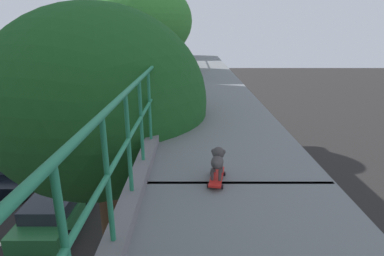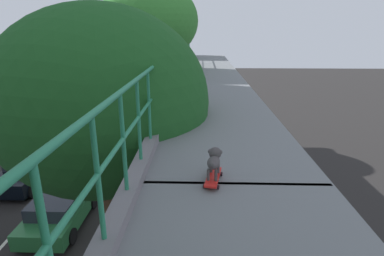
{
  "view_description": "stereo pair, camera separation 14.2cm",
  "coord_description": "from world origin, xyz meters",
  "px_view_note": "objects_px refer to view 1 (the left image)",
  "views": [
    {
      "loc": [
        0.4,
        -2.48,
        7.57
      ],
      "look_at": [
        0.41,
        1.94,
        6.13
      ],
      "focal_mm": 28.37,
      "sensor_mm": 36.0,
      "label": 1
    },
    {
      "loc": [
        0.54,
        -2.47,
        7.57
      ],
      "look_at": [
        0.41,
        1.94,
        6.13
      ],
      "focal_mm": 28.37,
      "sensor_mm": 36.0,
      "label": 2
    }
  ],
  "objects_px": {
    "city_bus": "(86,102)",
    "small_dog": "(217,159)",
    "car_yellow_cab_seventh": "(102,147)",
    "car_green_fifth": "(53,213)",
    "toy_skateboard": "(216,177)",
    "car_black_sixth": "(18,174)"
  },
  "relations": [
    {
      "from": "car_green_fifth",
      "to": "car_yellow_cab_seventh",
      "type": "relative_size",
      "value": 0.88
    },
    {
      "from": "car_green_fifth",
      "to": "car_yellow_cab_seventh",
      "type": "bearing_deg",
      "value": 89.73
    },
    {
      "from": "car_yellow_cab_seventh",
      "to": "toy_skateboard",
      "type": "distance_m",
      "value": 15.88
    },
    {
      "from": "car_green_fifth",
      "to": "toy_skateboard",
      "type": "xyz_separation_m",
      "value": [
        5.79,
        -7.0,
        5.22
      ]
    },
    {
      "from": "small_dog",
      "to": "city_bus",
      "type": "bearing_deg",
      "value": 112.96
    },
    {
      "from": "car_green_fifth",
      "to": "car_black_sixth",
      "type": "height_order",
      "value": "car_black_sixth"
    },
    {
      "from": "car_green_fifth",
      "to": "city_bus",
      "type": "distance_m",
      "value": 14.95
    },
    {
      "from": "car_yellow_cab_seventh",
      "to": "car_green_fifth",
      "type": "bearing_deg",
      "value": -90.27
    },
    {
      "from": "toy_skateboard",
      "to": "car_black_sixth",
      "type": "bearing_deg",
      "value": 130.92
    },
    {
      "from": "car_green_fifth",
      "to": "car_black_sixth",
      "type": "distance_m",
      "value": 4.61
    },
    {
      "from": "toy_skateboard",
      "to": "small_dog",
      "type": "xyz_separation_m",
      "value": [
        0.01,
        0.04,
        0.22
      ]
    },
    {
      "from": "car_yellow_cab_seventh",
      "to": "car_black_sixth",
      "type": "bearing_deg",
      "value": -132.33
    },
    {
      "from": "car_black_sixth",
      "to": "toy_skateboard",
      "type": "xyz_separation_m",
      "value": [
        8.97,
        -10.35,
        5.14
      ]
    },
    {
      "from": "toy_skateboard",
      "to": "small_dog",
      "type": "height_order",
      "value": "small_dog"
    },
    {
      "from": "car_black_sixth",
      "to": "car_green_fifth",
      "type": "bearing_deg",
      "value": -46.42
    },
    {
      "from": "small_dog",
      "to": "car_yellow_cab_seventh",
      "type": "bearing_deg",
      "value": 112.62
    },
    {
      "from": "city_bus",
      "to": "toy_skateboard",
      "type": "distance_m",
      "value": 23.74
    },
    {
      "from": "city_bus",
      "to": "small_dog",
      "type": "bearing_deg",
      "value": -67.04
    },
    {
      "from": "city_bus",
      "to": "car_yellow_cab_seventh",
      "type": "bearing_deg",
      "value": -66.42
    },
    {
      "from": "car_green_fifth",
      "to": "car_black_sixth",
      "type": "xyz_separation_m",
      "value": [
        -3.18,
        3.34,
        0.07
      ]
    },
    {
      "from": "car_black_sixth",
      "to": "toy_skateboard",
      "type": "bearing_deg",
      "value": -49.08
    },
    {
      "from": "car_black_sixth",
      "to": "small_dog",
      "type": "xyz_separation_m",
      "value": [
        8.98,
        -10.31,
        5.37
      ]
    }
  ]
}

